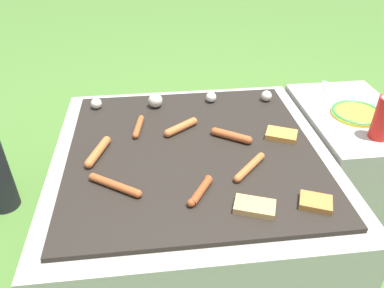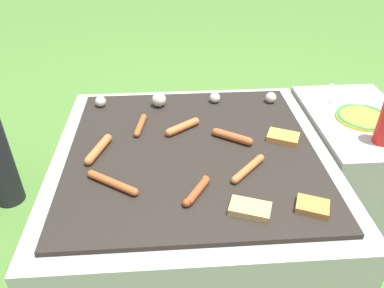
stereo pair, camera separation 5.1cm
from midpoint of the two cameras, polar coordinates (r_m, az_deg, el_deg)
ground_plane at (r=1.60m, az=-0.93°, el=-12.75°), size 14.00×14.00×0.00m
grill at (r=1.46m, az=-1.00°, el=-7.35°), size 0.99×0.99×0.41m
side_ledge at (r=1.78m, az=21.36°, el=-1.36°), size 0.39×0.60×0.41m
sausage_front_center at (r=1.24m, az=7.63°, el=-3.50°), size 0.13×0.13×0.02m
sausage_back_right at (r=1.38m, az=4.96°, el=1.26°), size 0.14×0.10×0.03m
sausage_back_center at (r=1.43m, az=-2.68°, el=2.59°), size 0.14×0.10×0.03m
sausage_back_left at (r=1.34m, az=-15.16°, el=-1.14°), size 0.08×0.17×0.03m
sausage_mid_left at (r=1.45m, az=-9.15°, el=2.63°), size 0.05×0.15×0.02m
sausage_mid_right at (r=1.19m, az=-12.89°, el=-6.14°), size 0.17×0.12×0.03m
sausage_front_left at (r=1.14m, az=-0.06°, el=-7.12°), size 0.09×0.13×0.02m
bread_slice_left at (r=1.43m, az=12.48°, el=1.39°), size 0.13×0.12×0.02m
bread_slice_right at (r=1.15m, az=17.13°, el=-8.52°), size 0.11×0.10×0.02m
bread_slice_center at (r=1.10m, az=8.21°, el=-9.45°), size 0.13×0.11×0.02m
mushroom_row at (r=1.60m, az=-3.24°, el=6.78°), size 0.77×0.07×0.06m
plate_colorful at (r=1.66m, az=23.06°, el=4.35°), size 0.21×0.21×0.02m
fork_utensil at (r=1.83m, az=18.77°, el=7.89°), size 0.09×0.18×0.01m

